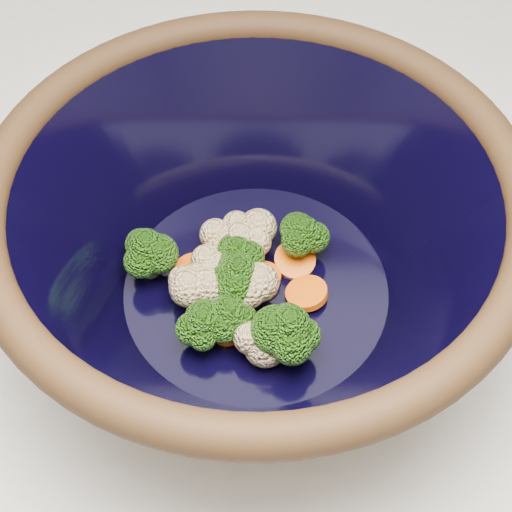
% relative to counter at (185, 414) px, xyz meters
% --- Properties ---
extents(counter, '(1.20, 1.20, 0.90)m').
position_rel_counter_xyz_m(counter, '(0.00, 0.00, 0.00)').
color(counter, silver).
rests_on(counter, ground).
extents(mixing_bowl, '(0.45, 0.45, 0.16)m').
position_rel_counter_xyz_m(mixing_bowl, '(0.10, -0.12, 0.54)').
color(mixing_bowl, black).
rests_on(mixing_bowl, counter).
extents(vegetable_pile, '(0.16, 0.13, 0.06)m').
position_rel_counter_xyz_m(vegetable_pile, '(0.08, -0.13, 0.51)').
color(vegetable_pile, '#608442').
rests_on(vegetable_pile, mixing_bowl).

